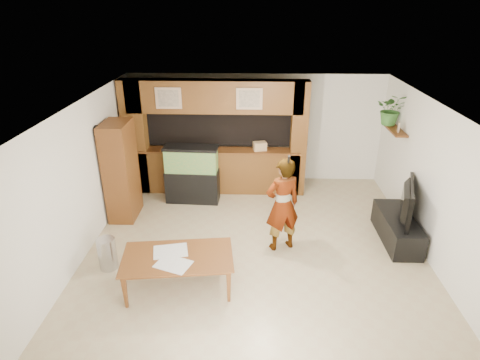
{
  "coord_description": "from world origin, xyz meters",
  "views": [
    {
      "loc": [
        -0.06,
        -6.06,
        4.17
      ],
      "look_at": [
        -0.29,
        0.6,
        1.14
      ],
      "focal_mm": 30.0,
      "sensor_mm": 36.0,
      "label": 1
    }
  ],
  "objects_px": {
    "aquarium": "(192,175)",
    "dining_table": "(179,273)",
    "person": "(283,205)",
    "pantry_cabinet": "(121,171)",
    "television": "(402,201)"
  },
  "relations": [
    {
      "from": "pantry_cabinet",
      "to": "person",
      "type": "bearing_deg",
      "value": -18.95
    },
    {
      "from": "pantry_cabinet",
      "to": "aquarium",
      "type": "xyz_separation_m",
      "value": [
        1.31,
        0.71,
        -0.37
      ]
    },
    {
      "from": "aquarium",
      "to": "dining_table",
      "type": "relative_size",
      "value": 0.77
    },
    {
      "from": "pantry_cabinet",
      "to": "person",
      "type": "xyz_separation_m",
      "value": [
        3.17,
        -1.09,
        -0.13
      ]
    },
    {
      "from": "television",
      "to": "aquarium",
      "type": "bearing_deg",
      "value": 88.32
    },
    {
      "from": "pantry_cabinet",
      "to": "person",
      "type": "relative_size",
      "value": 1.15
    },
    {
      "from": "person",
      "to": "dining_table",
      "type": "bearing_deg",
      "value": 14.39
    },
    {
      "from": "pantry_cabinet",
      "to": "aquarium",
      "type": "height_order",
      "value": "pantry_cabinet"
    },
    {
      "from": "aquarium",
      "to": "dining_table",
      "type": "distance_m",
      "value": 3.04
    },
    {
      "from": "television",
      "to": "person",
      "type": "bearing_deg",
      "value": 116.82
    },
    {
      "from": "pantry_cabinet",
      "to": "person",
      "type": "distance_m",
      "value": 3.35
    },
    {
      "from": "television",
      "to": "dining_table",
      "type": "height_order",
      "value": "television"
    },
    {
      "from": "pantry_cabinet",
      "to": "television",
      "type": "distance_m",
      "value": 5.41
    },
    {
      "from": "person",
      "to": "dining_table",
      "type": "height_order",
      "value": "person"
    },
    {
      "from": "aquarium",
      "to": "dining_table",
      "type": "xyz_separation_m",
      "value": [
        0.21,
        -3.01,
        -0.33
      ]
    }
  ]
}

